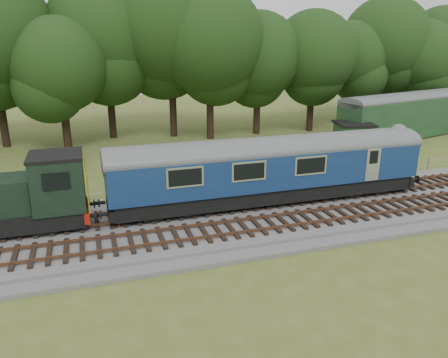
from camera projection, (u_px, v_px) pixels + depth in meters
name	position (u px, v px, depth m)	size (l,w,h in m)	color
ground	(246.00, 220.00, 23.48)	(120.00, 120.00, 0.00)	#465820
ballast	(246.00, 217.00, 23.43)	(70.00, 7.00, 0.35)	#4C4C4F
track_north	(238.00, 204.00, 24.63)	(67.20, 2.40, 0.21)	black
track_south	(258.00, 225.00, 21.91)	(67.20, 2.40, 0.21)	black
fence	(221.00, 194.00, 27.56)	(64.00, 0.12, 1.00)	#6B6054
tree_line	(168.00, 138.00, 43.44)	(70.00, 8.00, 18.00)	black
dmu_railcar	(270.00, 164.00, 24.52)	(18.05, 2.86, 3.88)	black
worker	(121.00, 211.00, 21.67)	(0.59, 0.39, 1.62)	#EB3D0C
parked_coach	(409.00, 113.00, 42.96)	(17.40, 7.27, 4.40)	#18341D
shed	(353.00, 136.00, 38.06)	(3.68, 3.68, 2.50)	#18341D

